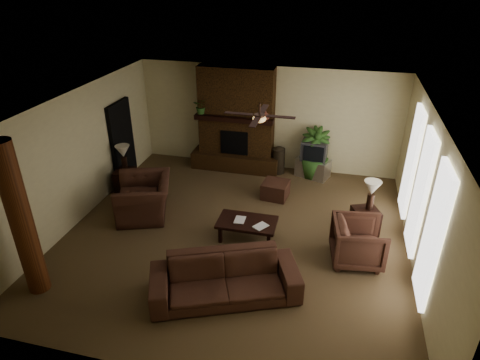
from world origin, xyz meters
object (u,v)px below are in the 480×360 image
(coffee_table, at_px, (247,223))
(side_table_right, at_px, (365,221))
(sofa, at_px, (225,273))
(side_table_left, at_px, (126,180))
(armchair_right, at_px, (358,240))
(lamp_left, at_px, (123,153))
(ottoman, at_px, (275,190))
(floor_vase, at_px, (279,158))
(lamp_right, at_px, (372,190))
(tv_stand, at_px, (313,168))
(floor_plant, at_px, (313,163))
(armchair_left, at_px, (144,192))
(log_column, at_px, (21,221))

(coffee_table, height_order, side_table_right, side_table_right)
(sofa, relative_size, side_table_left, 4.54)
(armchair_right, distance_m, lamp_left, 5.85)
(ottoman, xyz_separation_m, floor_vase, (-0.15, 1.35, 0.23))
(lamp_right, bearing_deg, tv_stand, 119.66)
(tv_stand, distance_m, floor_plant, 0.13)
(sofa, distance_m, side_table_left, 4.57)
(lamp_right, bearing_deg, lamp_left, 175.30)
(tv_stand, distance_m, floor_vase, 0.95)
(floor_plant, bearing_deg, ottoman, -120.25)
(armchair_left, bearing_deg, lamp_left, -155.96)
(tv_stand, height_order, lamp_left, lamp_left)
(sofa, xyz_separation_m, lamp_left, (-3.43, 3.07, 0.51))
(log_column, relative_size, ottoman, 4.67)
(lamp_left, relative_size, side_table_right, 1.18)
(armchair_right, distance_m, lamp_right, 1.22)
(floor_vase, xyz_separation_m, lamp_right, (2.28, -2.35, 0.57))
(log_column, distance_m, armchair_right, 5.88)
(side_table_left, bearing_deg, floor_plant, 23.17)
(floor_plant, relative_size, side_table_right, 2.46)
(coffee_table, bearing_deg, lamp_left, 158.35)
(sofa, xyz_separation_m, armchair_left, (-2.47, 2.09, 0.09))
(sofa, height_order, tv_stand, sofa)
(side_table_left, bearing_deg, log_column, -86.85)
(floor_plant, bearing_deg, lamp_right, -60.41)
(sofa, height_order, armchair_right, sofa)
(side_table_left, bearing_deg, armchair_right, -15.08)
(log_column, xyz_separation_m, floor_vase, (3.35, 5.55, -0.97))
(log_column, bearing_deg, armchair_right, 21.38)
(armchair_right, xyz_separation_m, floor_vase, (-2.06, 3.43, -0.04))
(side_table_right, height_order, lamp_right, lamp_right)
(side_table_right, bearing_deg, armchair_right, -99.07)
(coffee_table, relative_size, side_table_right, 2.18)
(lamp_left, bearing_deg, floor_vase, 27.83)
(coffee_table, distance_m, tv_stand, 3.40)
(sofa, bearing_deg, coffee_table, 67.97)
(floor_vase, height_order, lamp_right, lamp_right)
(side_table_left, distance_m, side_table_right, 5.79)
(tv_stand, xyz_separation_m, floor_plant, (0.00, 0.00, 0.13))
(lamp_left, bearing_deg, tv_stand, 22.67)
(armchair_left, bearing_deg, log_column, -36.18)
(ottoman, distance_m, tv_stand, 1.57)
(sofa, xyz_separation_m, armchair_right, (2.18, 1.51, -0.01))
(armchair_left, relative_size, lamp_right, 2.05)
(side_table_right, bearing_deg, floor_plant, 118.26)
(lamp_left, bearing_deg, side_table_right, -5.19)
(floor_vase, distance_m, lamp_right, 3.32)
(coffee_table, xyz_separation_m, side_table_right, (2.36, 0.83, -0.10))
(lamp_left, height_order, lamp_right, same)
(tv_stand, distance_m, side_table_left, 4.88)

